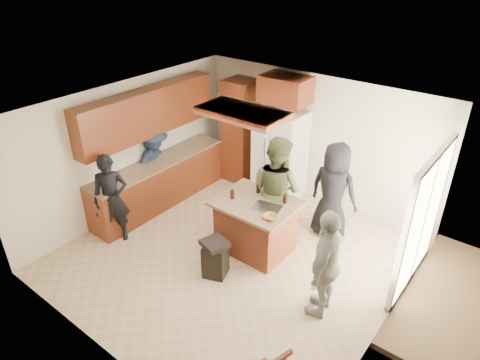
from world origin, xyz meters
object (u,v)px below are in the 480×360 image
Objects in this scene: person_front_left at (111,199)px; person_side_right at (326,264)px; person_counter at (155,164)px; trash_bin at (215,258)px; refrigerator at (280,155)px; kitchen_island at (255,225)px; person_behind_left at (276,190)px; person_behind_right at (333,191)px.

person_front_left is 0.97× the size of person_side_right.
trash_bin is at bearing -124.51° from person_counter.
trash_bin is at bearing -77.49° from refrigerator.
kitchen_island is (-1.56, 0.55, -0.35)m from person_side_right.
refrigerator is at bearing 111.55° from kitchen_island.
person_behind_left is 0.99m from person_behind_right.
person_front_left is 2.77m from person_behind_left.
person_front_left reaches higher than person_counter.
trash_bin is (-0.11, -0.89, -0.16)m from kitchen_island.
kitchen_island is at bearing -68.45° from refrigerator.
person_front_left is 2.53× the size of trash_bin.
person_behind_left is 1.49m from refrigerator.
person_counter is (-0.40, 1.35, -0.01)m from person_front_left.
person_behind_right reaches higher than kitchen_island.
person_side_right is 1.77m from trash_bin.
kitchen_island is (0.70, -1.76, -0.43)m from refrigerator.
trash_bin is at bearing -96.82° from kitchen_island.
person_front_left reaches higher than kitchen_island.
trash_bin is (0.59, -2.66, -0.58)m from refrigerator.
person_side_right is (0.78, -1.73, -0.05)m from person_behind_right.
person_side_right is 0.92× the size of refrigerator.
person_behind_right is at bearing -9.41° from person_front_left.
person_side_right is 1.29× the size of kitchen_island.
person_behind_left is at bearing -93.34° from person_counter.
person_side_right reaches higher than trash_bin.
person_behind_right reaches higher than person_front_left.
refrigerator is 2.78m from trash_bin.
kitchen_island is at bearing 83.18° from trash_bin.
refrigerator reaches higher than person_front_left.
trash_bin is at bearing 89.38° from person_behind_left.
person_behind_left is 0.68m from kitchen_island.
trash_bin is (-0.88, -2.07, -0.55)m from person_behind_right.
person_behind_left reaches higher than trash_bin.
kitchen_island is (-0.77, -1.18, -0.40)m from person_behind_right.
person_behind_right is 2.32m from trash_bin.
person_behind_left is 1.53m from trash_bin.
person_counter is at bearing 157.38° from trash_bin.
kitchen_island is (-0.07, -0.48, -0.48)m from person_behind_left.
person_counter is (-3.26, -1.08, -0.08)m from person_behind_right.
person_behind_right is at bearing 56.60° from kitchen_island.
person_side_right is at bearing -45.79° from refrigerator.
refrigerator is at bearing -144.80° from person_side_right.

